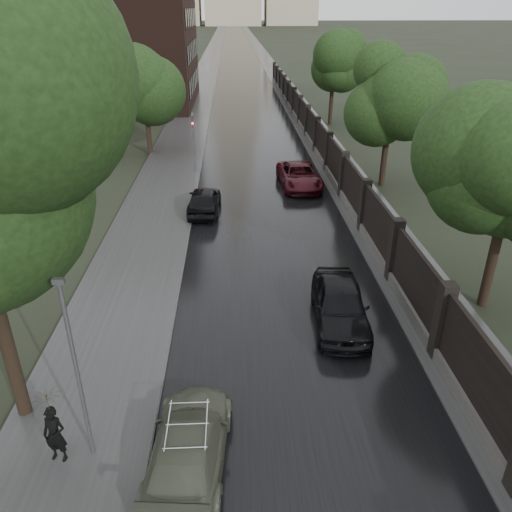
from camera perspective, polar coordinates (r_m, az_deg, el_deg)
The scene contains 17 objects.
ground at distance 12.75m, azimuth 7.09°, elevation -25.98°, with size 800.00×800.00×0.00m, color black.
road at distance 197.83m, azimuth -2.40°, elevation 23.80°, with size 8.00×420.00×0.02m, color black.
sidewalk_left at distance 197.87m, azimuth -4.29°, elevation 23.78°, with size 4.00×420.00×0.16m, color #2D2D2D.
verge_right at distance 197.96m, azimuth -0.66°, elevation 23.83°, with size 3.00×420.00×0.08m, color #2D2D2D.
fence_right at distance 41.11m, azimuth 6.47°, elevation 13.80°, with size 0.45×75.72×2.70m.
tree_left_far at distance 38.39m, azimuth -12.72°, elevation 18.86°, with size 4.25×4.25×7.39m.
tree_right_a at distance 18.84m, azimuth 27.19°, elevation 7.90°, with size 4.08×4.08×7.01m.
tree_right_b at distance 31.41m, azimuth 15.13°, elevation 16.43°, with size 4.08×4.08×7.01m.
tree_right_c at distance 48.74m, azimuth 8.83°, elevation 20.38°, with size 4.08×4.08×7.01m.
lamp_post at distance 12.27m, azimuth -19.76°, elevation -12.42°, with size 0.25×0.12×5.11m.
traffic_light at distance 33.56m, azimuth -7.15°, elevation 13.27°, with size 0.16×0.32×4.00m.
brick_building at distance 61.74m, azimuth -19.92°, elevation 25.25°, with size 24.00×18.00×20.00m, color black.
volga_sedan at distance 12.90m, azimuth -7.66°, elevation -20.68°, with size 1.82×4.48×1.30m, color #494D3D.
hatchback_left at distance 27.21m, azimuth -5.95°, elevation 6.39°, with size 1.66×4.12×1.41m, color black.
car_right_near at distance 17.72m, azimuth 9.58°, elevation -5.46°, with size 1.82×4.51×1.54m, color black.
car_right_far at distance 31.24m, azimuth 4.97°, elevation 9.13°, with size 2.33×5.05×1.40m, color #340B12.
pedestrian_umbrella at distance 12.96m, azimuth -22.65°, elevation -15.70°, with size 1.08×1.10×2.46m.
Camera 1 is at (-1.77, -7.57, 10.11)m, focal length 35.00 mm.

